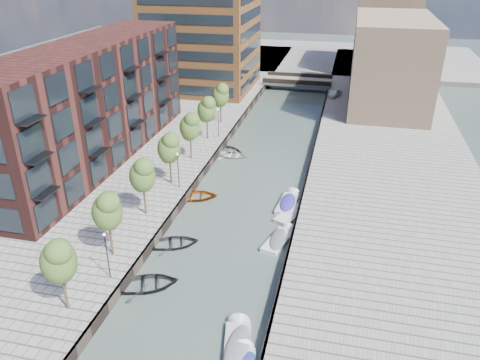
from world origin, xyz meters
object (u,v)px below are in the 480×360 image
(bridge, at_px, (298,81))
(tree_1, at_px, (107,210))
(tree_4, at_px, (190,126))
(motorboat_1, at_px, (238,344))
(tree_5, at_px, (207,109))
(car, at_px, (335,93))
(motorboat_2, at_px, (295,213))
(motorboat_4, at_px, (280,239))
(tree_0, at_px, (58,259))
(sloop_1, at_px, (175,245))
(tree_2, at_px, (142,174))
(tree_3, at_px, (169,147))
(sloop_3, at_px, (232,157))
(sloop_2, at_px, (195,198))
(motorboat_3, at_px, (288,202))
(tree_6, at_px, (220,95))
(sloop_0, at_px, (148,287))
(sloop_4, at_px, (229,151))

(bridge, bearing_deg, tree_1, -97.93)
(tree_4, xyz_separation_m, motorboat_1, (12.63, -27.79, -5.10))
(tree_5, distance_m, car, 29.98)
(bridge, distance_m, motorboat_2, 49.33)
(motorboat_2, distance_m, car, 41.13)
(tree_4, xyz_separation_m, motorboat_4, (13.43, -14.25, -5.12))
(tree_0, bearing_deg, motorboat_4, 45.68)
(bridge, xyz_separation_m, sloop_1, (-4.38, -57.24, -1.39))
(motorboat_1, xyz_separation_m, car, (3.39, 59.86, 1.39))
(bridge, xyz_separation_m, motorboat_1, (4.13, -67.79, -1.19))
(tree_2, xyz_separation_m, tree_3, (0.00, 7.00, 0.00))
(tree_5, bearing_deg, motorboat_4, -57.71)
(tree_0, xyz_separation_m, tree_1, (0.00, 7.00, 0.00))
(tree_0, bearing_deg, tree_1, 90.00)
(tree_0, xyz_separation_m, sloop_1, (4.12, 10.76, -5.31))
(bridge, relative_size, tree_1, 2.18)
(bridge, height_order, tree_1, tree_1)
(sloop_3, xyz_separation_m, motorboat_4, (9.22, -18.15, 0.19))
(sloop_2, xyz_separation_m, motorboat_3, (10.14, 1.07, 0.20))
(tree_6, distance_m, motorboat_3, 25.40)
(tree_5, xyz_separation_m, sloop_0, (4.09, -30.33, -5.31))
(tree_4, bearing_deg, tree_5, 90.00)
(tree_0, bearing_deg, car, 75.07)
(tree_6, xyz_separation_m, motorboat_2, (14.17, -22.98, -5.21))
(tree_6, bearing_deg, sloop_3, -67.39)
(bridge, height_order, motorboat_3, bridge)
(sloop_1, distance_m, motorboat_2, 13.01)
(sloop_2, height_order, motorboat_1, motorboat_1)
(bridge, distance_m, motorboat_3, 47.32)
(bridge, bearing_deg, tree_0, -97.13)
(tree_0, relative_size, tree_6, 1.00)
(tree_4, bearing_deg, motorboat_1, -65.56)
(car, bearing_deg, motorboat_2, -68.82)
(sloop_3, bearing_deg, motorboat_3, -134.69)
(tree_2, height_order, sloop_0, tree_2)
(sloop_3, distance_m, car, 30.59)
(sloop_0, distance_m, sloop_2, 15.23)
(tree_5, bearing_deg, car, 57.43)
(sloop_0, relative_size, car, 1.46)
(tree_5, distance_m, sloop_3, 7.45)
(tree_5, height_order, motorboat_4, tree_5)
(tree_5, bearing_deg, sloop_2, -78.42)
(sloop_2, distance_m, sloop_4, 13.84)
(tree_0, height_order, tree_2, same)
(sloop_2, bearing_deg, sloop_4, -15.43)
(motorboat_1, bearing_deg, sloop_4, 105.53)
(tree_4, distance_m, sloop_2, 10.19)
(sloop_2, bearing_deg, sloop_0, 169.21)
(tree_4, height_order, car, tree_4)
(motorboat_2, height_order, motorboat_4, motorboat_2)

